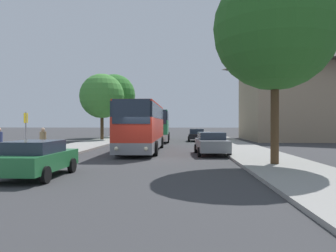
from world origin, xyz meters
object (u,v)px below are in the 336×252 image
object	(u,v)px
bus_middle	(158,125)
tree_left_far	(102,96)
bus_front	(143,126)
parked_car_left_curb	(36,158)
tree_right_near	(275,29)
tree_left_near	(114,95)
parked_car_right_near	(211,143)
bus_stop_sign	(26,129)
pedestrian_waiting_far	(43,143)
parked_car_right_far	(197,135)

from	to	relation	value
bus_middle	tree_left_far	size ratio (longest dim) A/B	1.47
tree_left_far	bus_middle	bearing A→B (deg)	-10.51
bus_front	parked_car_left_curb	world-z (taller)	bus_front
bus_middle	tree_right_near	size ratio (longest dim) A/B	1.24
parked_car_left_curb	bus_front	bearing A→B (deg)	78.31
bus_middle	tree_left_near	world-z (taller)	tree_left_near
parked_car_right_near	bus_stop_sign	distance (m)	11.77
bus_middle	parked_car_left_curb	xyz separation A→B (m)	(-2.90, -26.18, -1.12)
bus_front	bus_stop_sign	distance (m)	8.45
bus_middle	tree_right_near	xyz separation A→B (m)	(7.40, -22.58, 4.86)
bus_front	parked_car_right_near	xyz separation A→B (m)	(4.97, -2.52, -1.10)
bus_middle	tree_right_near	world-z (taller)	tree_right_near
bus_middle	pedestrian_waiting_far	xyz separation A→B (m)	(-5.08, -20.44, -0.86)
parked_car_right_far	bus_stop_sign	xyz separation A→B (m)	(-11.13, -20.19, 1.03)
parked_car_left_curb	parked_car_right_near	world-z (taller)	parked_car_right_near
parked_car_right_far	bus_stop_sign	distance (m)	23.08
tree_left_near	parked_car_right_near	bearing A→B (deg)	-65.30
tree_left_near	tree_left_far	world-z (taller)	tree_left_near
parked_car_right_near	parked_car_left_curb	bearing A→B (deg)	49.36
parked_car_right_near	pedestrian_waiting_far	xyz separation A→B (m)	(-9.94, -3.85, 0.23)
tree_left_near	parked_car_left_curb	bearing A→B (deg)	-83.23
bus_middle	parked_car_right_near	xyz separation A→B (m)	(4.86, -16.59, -1.09)
bus_front	tree_left_far	bearing A→B (deg)	113.89
pedestrian_waiting_far	tree_left_far	xyz separation A→B (m)	(-1.92, 21.74, 4.49)
bus_stop_sign	tree_right_near	world-z (taller)	tree_right_near
bus_stop_sign	tree_left_near	world-z (taller)	tree_left_near
bus_middle	parked_car_right_near	world-z (taller)	bus_middle
bus_front	parked_car_right_far	distance (m)	15.42
bus_middle	tree_left_near	distance (m)	12.67
bus_stop_sign	parked_car_left_curb	bearing A→B (deg)	-61.42
parked_car_left_curb	tree_left_near	size ratio (longest dim) A/B	0.46
tree_left_far	parked_car_right_far	bearing A→B (deg)	-3.68
pedestrian_waiting_far	tree_left_far	world-z (taller)	tree_left_far
tree_left_near	tree_right_near	xyz separation A→B (m)	(14.54, -32.06, 0.42)
parked_car_left_curb	parked_car_right_near	distance (m)	12.34
tree_left_far	parked_car_left_curb	bearing A→B (deg)	-81.52
bus_stop_sign	pedestrian_waiting_far	bearing A→B (deg)	-29.95
parked_car_right_near	bus_stop_sign	bearing A→B (deg)	13.45
tree_left_near	tree_right_near	bearing A→B (deg)	-65.61
bus_middle	pedestrian_waiting_far	world-z (taller)	bus_middle
bus_middle	parked_car_left_curb	size ratio (longest dim) A/B	2.77
parked_car_left_curb	tree_right_near	world-z (taller)	tree_right_near
bus_middle	bus_stop_sign	bearing A→B (deg)	-109.84
tree_left_near	bus_middle	bearing A→B (deg)	-53.03
bus_middle	parked_car_left_curb	bearing A→B (deg)	-97.95
tree_left_far	tree_right_near	distance (m)	27.91
parked_car_right_far	tree_left_far	bearing A→B (deg)	-1.37
bus_front	parked_car_right_far	bearing A→B (deg)	71.66
parked_car_left_curb	tree_right_near	xyz separation A→B (m)	(10.31, 3.59, 5.98)
bus_stop_sign	bus_front	bearing A→B (deg)	41.28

